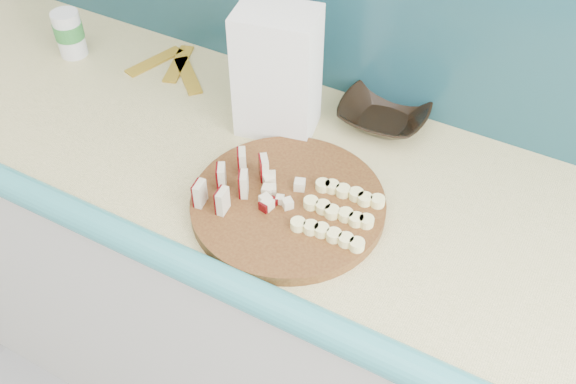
{
  "coord_description": "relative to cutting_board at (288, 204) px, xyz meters",
  "views": [
    {
      "loc": [
        0.49,
        0.69,
        1.78
      ],
      "look_at": [
        0.1,
        1.4,
        0.95
      ],
      "focal_mm": 40.0,
      "sensor_mm": 36.0,
      "label": 1
    }
  ],
  "objects": [
    {
      "name": "banana_peel",
      "position": [
        -0.45,
        0.27,
        -0.01
      ],
      "size": [
        0.21,
        0.17,
        0.01
      ],
      "rotation": [
        0.0,
        0.0,
        0.15
      ],
      "color": "gold",
      "rests_on": "kitchen_counter"
    },
    {
      "name": "canister",
      "position": [
        -0.7,
        0.2,
        0.05
      ],
      "size": [
        0.07,
        0.07,
        0.11
      ],
      "rotation": [
        0.0,
        0.0,
        0.33
      ],
      "color": "silver",
      "rests_on": "kitchen_counter"
    },
    {
      "name": "apple_chunks",
      "position": [
        -0.02,
        -0.0,
        0.02
      ],
      "size": [
        0.06,
        0.06,
        0.02
      ],
      "color": "#FDECCA",
      "rests_on": "cutting_board"
    },
    {
      "name": "kitchen_counter",
      "position": [
        0.0,
        0.1,
        -0.46
      ],
      "size": [
        2.2,
        0.63,
        0.91
      ],
      "color": "silver",
      "rests_on": "ground"
    },
    {
      "name": "apple_wedges",
      "position": [
        -0.1,
        -0.03,
        0.04
      ],
      "size": [
        0.09,
        0.15,
        0.05
      ],
      "color": "beige",
      "rests_on": "cutting_board"
    },
    {
      "name": "cutting_board",
      "position": [
        0.0,
        0.0,
        0.0
      ],
      "size": [
        0.39,
        0.39,
        0.02
      ],
      "primitive_type": "cylinder",
      "rotation": [
        0.0,
        0.0,
        0.08
      ],
      "color": "#401F0D",
      "rests_on": "kitchen_counter"
    },
    {
      "name": "banana_slices",
      "position": [
        0.1,
        0.01,
        0.02
      ],
      "size": [
        0.14,
        0.14,
        0.02
      ],
      "color": "#FDF59B",
      "rests_on": "cutting_board"
    },
    {
      "name": "brown_bowl",
      "position": [
        0.06,
        0.32,
        0.01
      ],
      "size": [
        0.19,
        0.19,
        0.05
      ],
      "primitive_type": "imported",
      "rotation": [
        0.0,
        0.0,
        0.03
      ],
      "color": "black",
      "rests_on": "kitchen_counter"
    },
    {
      "name": "flour_bag",
      "position": [
        -0.13,
        0.2,
        0.12
      ],
      "size": [
        0.18,
        0.14,
        0.27
      ],
      "primitive_type": "cube",
      "rotation": [
        0.0,
        0.0,
        0.21
      ],
      "color": "white",
      "rests_on": "kitchen_counter"
    }
  ]
}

